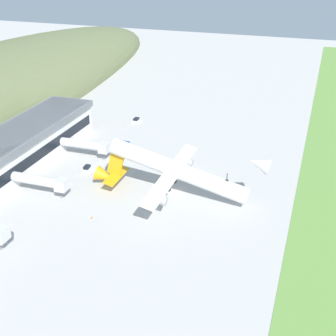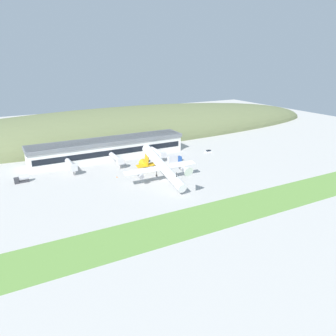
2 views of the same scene
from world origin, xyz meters
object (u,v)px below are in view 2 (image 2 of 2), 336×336
terminal_building (108,147)px  fuel_truck (22,179)px  cargo_airplane (162,167)px  box_truck (174,159)px  jetway_0 (71,165)px  jetway_1 (117,158)px  traffic_cone_0 (117,177)px  jetway_2 (158,152)px  service_car_1 (208,151)px  service_car_0 (148,162)px

terminal_building → fuel_truck: size_ratio=13.55×
cargo_airplane → box_truck: 31.75m
jetway_0 → box_truck: jetway_0 is taller
jetway_1 → traffic_cone_0: 18.16m
jetway_1 → jetway_2: bearing=0.0°
service_car_1 → traffic_cone_0: service_car_1 is taller
jetway_0 → box_truck: bearing=-9.2°
box_truck → service_car_1: bearing=12.5°
cargo_airplane → service_car_0: bearing=78.1°
cargo_airplane → fuel_truck: 64.27m
jetway_2 → traffic_cone_0: (-30.55, -16.70, -3.71)m
service_car_0 → service_car_1: service_car_0 is taller
box_truck → traffic_cone_0: 37.27m
terminal_building → service_car_1: 59.20m
jetway_1 → fuel_truck: 46.69m
terminal_building → service_car_0: 25.36m
cargo_airplane → jetway_0: bearing=135.9°
terminal_building → cargo_airplane: (9.08, -47.83, 1.14)m
jetway_2 → service_car_0: size_ratio=3.60×
terminal_building → jetway_0: bearing=-148.0°
terminal_building → jetway_1: 15.95m
terminal_building → service_car_1: (56.13, -17.96, -5.56)m
box_truck → jetway_1: bearing=164.9°
service_car_1 → box_truck: (-26.95, -5.97, 0.98)m
box_truck → jetway_2: bearing=125.0°
cargo_airplane → service_car_0: 29.53m
jetway_1 → service_car_0: jetway_1 is taller
terminal_building → service_car_1: bearing=-17.7°
jetway_1 → box_truck: bearing=-15.1°
jetway_1 → box_truck: size_ratio=1.96×
jetway_0 → service_car_1: size_ratio=3.35×
jetway_0 → traffic_cone_0: 24.74m
jetway_0 → jetway_2: same height
service_car_1 → fuel_truck: (-103.66, 0.01, 0.96)m
service_car_1 → traffic_cone_0: (-63.21, -14.50, -0.32)m
jetway_1 → jetway_2: 24.42m
jetway_2 → fuel_truck: 71.07m
jetway_0 → cargo_airplane: size_ratio=0.32×
cargo_airplane → box_truck: bearing=49.9°
service_car_1 → fuel_truck: size_ratio=0.68×
terminal_building → service_car_0: size_ratio=20.08×
cargo_airplane → service_car_1: cargo_airplane is taller
jetway_0 → jetway_1: 23.54m
jetway_1 → fuel_truck: size_ratio=2.44×
jetway_2 → service_car_1: size_ratio=3.55×
jetway_2 → box_truck: (5.71, -8.17, -2.41)m
terminal_building → fuel_truck: terminal_building is taller
jetway_2 → service_car_1: 32.91m
terminal_building → traffic_cone_0: terminal_building is taller
jetway_1 → fuel_truck: (-46.58, -2.18, -2.44)m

